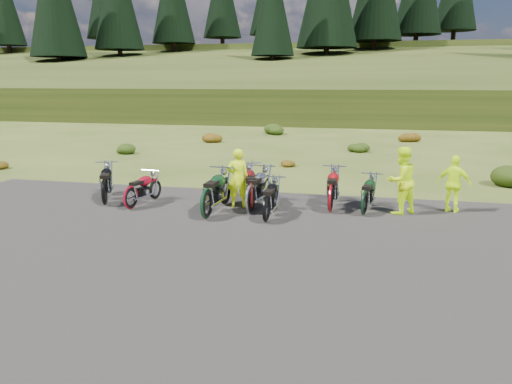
% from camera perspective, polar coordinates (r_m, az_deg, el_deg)
% --- Properties ---
extents(ground, '(300.00, 300.00, 0.00)m').
position_cam_1_polar(ground, '(12.87, -1.59, -3.93)').
color(ground, '#384D19').
rests_on(ground, ground).
extents(gravel_pad, '(20.00, 12.00, 0.04)m').
position_cam_1_polar(gravel_pad, '(11.04, -4.20, -6.81)').
color(gravel_pad, black).
rests_on(gravel_pad, ground).
extents(hill_slope, '(300.00, 45.97, 9.37)m').
position_cam_1_polar(hill_slope, '(62.13, 10.13, 9.09)').
color(hill_slope, '#253612').
rests_on(hill_slope, ground).
extents(hill_plateau, '(300.00, 90.00, 9.17)m').
position_cam_1_polar(hill_plateau, '(122.04, 11.63, 10.70)').
color(hill_plateau, '#253612').
rests_on(hill_plateau, ground).
extents(conifer_13, '(5.72, 5.72, 15.00)m').
position_cam_1_polar(conifer_13, '(97.61, -26.75, 18.56)').
color(conifer_13, black).
rests_on(conifer_13, ground).
extents(conifer_14, '(5.28, 5.28, 14.00)m').
position_cam_1_polar(conifer_14, '(99.03, -21.64, 19.30)').
color(conifer_14, black).
rests_on(conifer_14, ground).
extents(conifer_21, '(5.28, 5.28, 14.00)m').
position_cam_1_polar(conifer_21, '(63.74, 1.94, 20.68)').
color(conifer_21, black).
rests_on(conifer_21, ground).
extents(shrub_0, '(0.77, 0.77, 0.45)m').
position_cam_1_polar(shrub_0, '(23.70, -26.92, 2.93)').
color(shrub_0, '#693A0D').
rests_on(shrub_0, ground).
extents(shrub_1, '(1.03, 1.03, 0.61)m').
position_cam_1_polar(shrub_1, '(26.46, -14.74, 4.94)').
color(shrub_1, '#1E320C').
rests_on(shrub_1, ground).
extents(shrub_2, '(1.30, 1.30, 0.77)m').
position_cam_1_polar(shrub_2, '(30.20, -5.16, 6.36)').
color(shrub_2, '#693A0D').
rests_on(shrub_2, ground).
extents(shrub_3, '(1.56, 1.56, 0.92)m').
position_cam_1_polar(shrub_3, '(34.59, 2.19, 7.33)').
color(shrub_3, '#1E320C').
rests_on(shrub_3, ground).
extents(shrub_4, '(0.77, 0.77, 0.45)m').
position_cam_1_polar(shrub_4, '(21.71, 3.45, 3.51)').
color(shrub_4, '#693A0D').
rests_on(shrub_4, ground).
extents(shrub_5, '(1.03, 1.03, 0.61)m').
position_cam_1_polar(shrub_5, '(26.66, 11.54, 5.16)').
color(shrub_5, '#1E320C').
rests_on(shrub_5, ground).
extents(shrub_6, '(1.30, 1.30, 0.77)m').
position_cam_1_polar(shrub_6, '(32.00, 17.04, 6.21)').
color(shrub_6, '#693A0D').
rests_on(shrub_6, ground).
extents(motorcycle_0, '(1.53, 2.29, 1.14)m').
position_cam_1_polar(motorcycle_0, '(15.63, -16.85, -1.49)').
color(motorcycle_0, black).
rests_on(motorcycle_0, ground).
extents(motorcycle_1, '(0.93, 1.98, 1.00)m').
position_cam_1_polar(motorcycle_1, '(14.91, -14.06, -1.99)').
color(motorcycle_1, '#A00B1E').
rests_on(motorcycle_1, ground).
extents(motorcycle_2, '(0.87, 2.38, 1.23)m').
position_cam_1_polar(motorcycle_2, '(13.54, -5.63, -3.15)').
color(motorcycle_2, '#0E3418').
rests_on(motorcycle_2, ground).
extents(motorcycle_3, '(0.96, 2.31, 1.18)m').
position_cam_1_polar(motorcycle_3, '(14.09, -0.64, -2.46)').
color(motorcycle_3, '#AAAAAE').
rests_on(motorcycle_3, ground).
extents(motorcycle_4, '(1.39, 2.45, 1.22)m').
position_cam_1_polar(motorcycle_4, '(14.27, -0.59, -2.26)').
color(motorcycle_4, '#530D0D').
rests_on(motorcycle_4, ground).
extents(motorcycle_5, '(0.67, 2.00, 1.04)m').
position_cam_1_polar(motorcycle_5, '(13.16, 1.17, -3.56)').
color(motorcycle_5, black).
rests_on(motorcycle_5, ground).
extents(motorcycle_6, '(0.74, 2.21, 1.16)m').
position_cam_1_polar(motorcycle_6, '(14.31, 8.46, -2.36)').
color(motorcycle_6, '#9C0B11').
rests_on(motorcycle_6, ground).
extents(motorcycle_7, '(0.96, 2.03, 1.02)m').
position_cam_1_polar(motorcycle_7, '(14.13, 12.20, -2.70)').
color(motorcycle_7, black).
rests_on(motorcycle_7, ground).
extents(person_middle, '(0.72, 0.57, 1.73)m').
position_cam_1_polar(person_middle, '(14.52, -2.10, 1.50)').
color(person_middle, '#D7FF0D').
rests_on(person_middle, ground).
extents(person_right_a, '(1.15, 1.13, 1.87)m').
position_cam_1_polar(person_right_a, '(14.35, 16.24, 1.16)').
color(person_right_a, '#D7FF0D').
rests_on(person_right_a, ground).
extents(person_right_b, '(1.02, 0.71, 1.61)m').
position_cam_1_polar(person_right_b, '(15.05, 21.69, 0.76)').
color(person_right_b, '#D7FF0D').
rests_on(person_right_b, ground).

